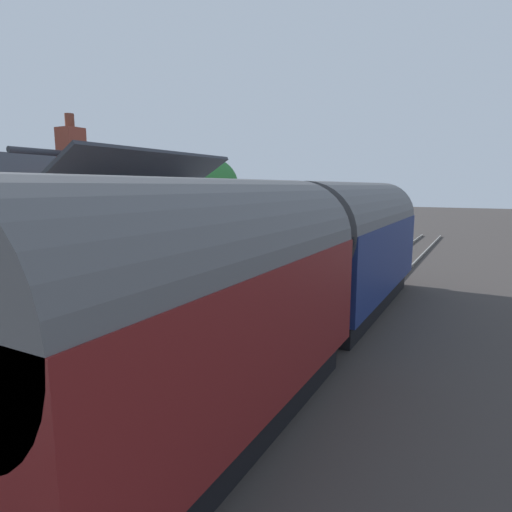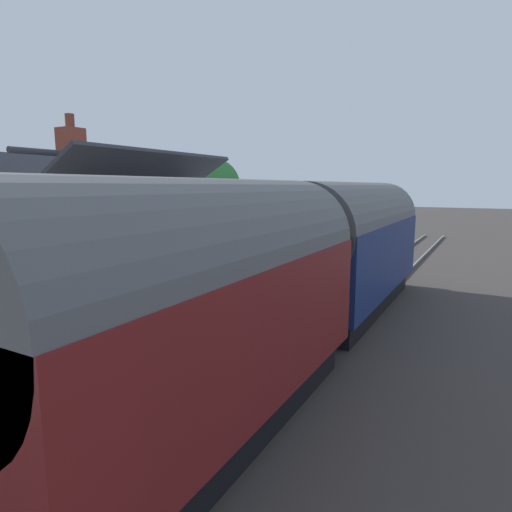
% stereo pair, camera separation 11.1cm
% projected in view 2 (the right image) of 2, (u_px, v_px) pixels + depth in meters
% --- Properties ---
extents(ground_plane, '(160.00, 160.00, 0.00)m').
position_uv_depth(ground_plane, '(308.00, 317.00, 13.98)').
color(ground_plane, '#383330').
extents(platform, '(32.00, 6.29, 0.99)m').
position_uv_depth(platform, '(203.00, 287.00, 15.87)').
color(platform, gray).
rests_on(platform, ground).
extents(platform_edge_coping, '(32.00, 0.36, 0.02)m').
position_uv_depth(platform_edge_coping, '(276.00, 283.00, 14.38)').
color(platform_edge_coping, beige).
rests_on(platform_edge_coping, platform).
extents(rail_near, '(52.00, 0.08, 0.14)m').
position_uv_depth(rail_near, '(357.00, 322.00, 13.20)').
color(rail_near, gray).
rests_on(rail_near, ground).
extents(rail_far, '(52.00, 0.08, 0.14)m').
position_uv_depth(rail_far, '(313.00, 315.00, 13.88)').
color(rail_far, gray).
rests_on(rail_far, ground).
extents(train, '(17.15, 2.73, 4.32)m').
position_uv_depth(train, '(308.00, 263.00, 11.16)').
color(train, black).
rests_on(train, ground).
extents(station_building, '(6.08, 4.53, 5.10)m').
position_uv_depth(station_building, '(113.00, 242.00, 13.10)').
color(station_building, white).
rests_on(station_building, platform).
extents(bench_mid_platform, '(1.41, 0.47, 0.88)m').
position_uv_depth(bench_mid_platform, '(330.00, 234.00, 24.64)').
color(bench_mid_platform, teal).
rests_on(bench_mid_platform, platform).
extents(bench_by_lamp, '(1.42, 0.50, 0.88)m').
position_uv_depth(bench_by_lamp, '(262.00, 254.00, 17.54)').
color(bench_by_lamp, teal).
rests_on(bench_by_lamp, platform).
extents(planter_edge_far, '(0.49, 0.49, 0.74)m').
position_uv_depth(planter_edge_far, '(304.00, 241.00, 22.43)').
color(planter_edge_far, teal).
rests_on(planter_edge_far, platform).
extents(planter_corner_building, '(0.72, 0.32, 0.54)m').
position_uv_depth(planter_corner_building, '(311.00, 239.00, 24.24)').
color(planter_corner_building, '#9E5138').
rests_on(planter_corner_building, platform).
extents(planter_edge_near, '(0.52, 0.52, 0.78)m').
position_uv_depth(planter_edge_near, '(315.00, 242.00, 21.65)').
color(planter_edge_near, gray).
rests_on(planter_edge_near, platform).
extents(planter_bench_right, '(0.39, 0.39, 0.73)m').
position_uv_depth(planter_bench_right, '(266.00, 240.00, 22.70)').
color(planter_bench_right, teal).
rests_on(planter_bench_right, platform).
extents(planter_under_sign, '(0.73, 0.32, 0.60)m').
position_uv_depth(planter_under_sign, '(20.00, 363.00, 7.17)').
color(planter_under_sign, '#9E5138').
rests_on(planter_under_sign, platform).
extents(tree_distant, '(3.64, 3.90, 6.03)m').
position_uv_depth(tree_distant, '(211.00, 186.00, 27.94)').
color(tree_distant, '#4C3828').
rests_on(tree_distant, ground).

